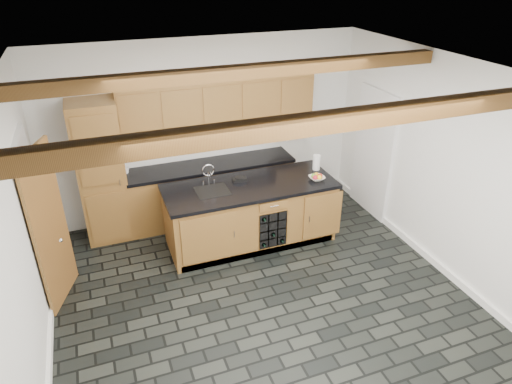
% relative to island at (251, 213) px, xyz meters
% --- Properties ---
extents(ground, '(5.00, 5.00, 0.00)m').
position_rel_island_xyz_m(ground, '(-0.31, -1.28, -0.46)').
color(ground, black).
rests_on(ground, ground).
extents(room_shell, '(5.01, 5.00, 5.00)m').
position_rel_island_xyz_m(room_shell, '(-0.39, -0.75, 1.06)').
color(room_shell, white).
rests_on(room_shell, ground).
extents(back_cabinetry, '(3.65, 0.62, 2.20)m').
position_rel_island_xyz_m(back_cabinetry, '(-0.68, 0.95, 0.51)').
color(back_cabinetry, olive).
rests_on(back_cabinetry, ground).
extents(island, '(2.48, 0.96, 0.93)m').
position_rel_island_xyz_m(island, '(0.00, 0.00, 0.00)').
color(island, olive).
rests_on(island, ground).
extents(faucet, '(0.45, 0.40, 0.34)m').
position_rel_island_xyz_m(faucet, '(-0.56, 0.05, 0.50)').
color(faucet, black).
rests_on(faucet, island).
extents(kitchen_scale, '(0.21, 0.14, 0.06)m').
position_rel_island_xyz_m(kitchen_scale, '(-0.10, 0.18, 0.49)').
color(kitchen_scale, black).
rests_on(kitchen_scale, island).
extents(fruit_bowl, '(0.23, 0.23, 0.05)m').
position_rel_island_xyz_m(fruit_bowl, '(0.96, -0.17, 0.49)').
color(fruit_bowl, silver).
rests_on(fruit_bowl, island).
extents(fruit_cluster, '(0.16, 0.17, 0.07)m').
position_rel_island_xyz_m(fruit_cluster, '(0.96, -0.17, 0.52)').
color(fruit_cluster, red).
rests_on(fruit_cluster, fruit_bowl).
extents(paper_towel, '(0.11, 0.11, 0.23)m').
position_rel_island_xyz_m(paper_towel, '(1.11, 0.15, 0.58)').
color(paper_towel, white).
rests_on(paper_towel, island).
extents(mug, '(0.13, 0.13, 0.09)m').
position_rel_island_xyz_m(mug, '(-1.61, 1.03, 0.51)').
color(mug, white).
rests_on(mug, back_cabinetry).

